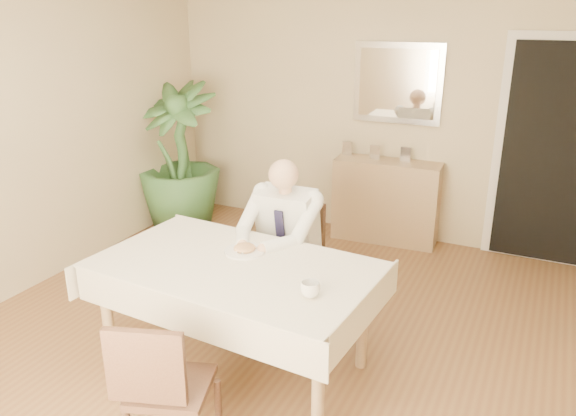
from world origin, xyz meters
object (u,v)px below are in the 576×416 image
at_px(dining_table, 235,276).
at_px(chair_far, 295,251).
at_px(seated_man, 278,239).
at_px(potted_palm, 178,157).
at_px(sideboard, 386,201).
at_px(coffee_mug, 310,289).
at_px(chair_near, 162,385).

relative_size(dining_table, chair_far, 2.07).
bearing_deg(seated_man, potted_palm, 143.41).
bearing_deg(seated_man, sideboard, 83.05).
relative_size(seated_man, sideboard, 1.21).
xyz_separation_m(chair_far, sideboard, (0.24, 1.65, -0.07)).
bearing_deg(chair_far, coffee_mug, -56.14).
distance_m(sideboard, potted_palm, 2.19).
bearing_deg(chair_near, chair_far, 73.62).
bearing_deg(chair_near, potted_palm, 105.71).
height_order(chair_near, sideboard, chair_near).
distance_m(dining_table, potted_palm, 2.70).
bearing_deg(dining_table, coffee_mug, -13.19).
xyz_separation_m(dining_table, sideboard, (0.24, 2.53, -0.26)).
bearing_deg(coffee_mug, sideboard, 97.34).
distance_m(chair_near, sideboard, 3.37).
xyz_separation_m(seated_man, potted_palm, (-1.85, 1.38, 0.07)).
relative_size(dining_table, seated_man, 1.43).
height_order(coffee_mug, potted_palm, potted_palm).
xyz_separation_m(seated_man, coffee_mug, (0.58, -0.77, 0.10)).
distance_m(chair_near, potted_palm, 3.41).
distance_m(dining_table, chair_far, 0.90).
height_order(dining_table, sideboard, sideboard).
relative_size(chair_near, sideboard, 0.80).
xyz_separation_m(sideboard, potted_palm, (-2.09, -0.56, 0.35)).
height_order(chair_far, coffee_mug, chair_far).
relative_size(coffee_mug, sideboard, 0.11).
distance_m(dining_table, coffee_mug, 0.62).
relative_size(chair_far, seated_man, 0.69).
distance_m(chair_far, seated_man, 0.35).
xyz_separation_m(chair_near, sideboard, (0.17, 3.36, -0.05)).
relative_size(sideboard, potted_palm, 0.67).
distance_m(seated_man, coffee_mug, 0.97).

